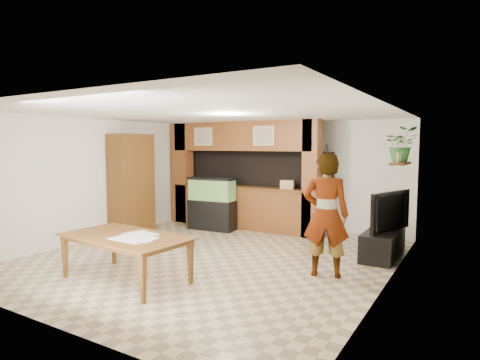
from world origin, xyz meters
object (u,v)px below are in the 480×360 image
Objects in this scene: television at (384,210)px; person at (326,215)px; pantry_cabinet at (131,184)px; aquarium at (212,204)px; dining_table at (124,259)px.

television is 1.70m from person.
television is at bearing -125.92° from person.
aquarium is at bearing 45.17° from pantry_cabinet.
aquarium is 4.06m from television.
aquarium is 1.01× the size of television.
television is at bearing 10.61° from pantry_cabinet.
pantry_cabinet is 1.82× the size of television.
pantry_cabinet is 5.45m from television.
dining_table is at bearing 156.18° from television.
aquarium reaches higher than television.
pantry_cabinet is 4.84m from person.
pantry_cabinet is 1.18× the size of person.
pantry_cabinet is 1.16× the size of dining_table.
dining_table is at bearing -46.08° from pantry_cabinet.
pantry_cabinet is at bearing -139.30° from aquarium.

